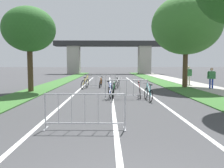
# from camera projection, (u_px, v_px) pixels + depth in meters

# --- Properties ---
(grass_verge_left) EXTENTS (2.04, 52.40, 0.05)m
(grass_verge_left) POSITION_uv_depth(u_px,v_px,m) (59.00, 82.00, 23.70)
(grass_verge_left) COLOR #386B2D
(grass_verge_left) RESTS_ON ground
(grass_verge_right) EXTENTS (2.04, 52.40, 0.05)m
(grass_verge_right) POSITION_uv_depth(u_px,v_px,m) (161.00, 82.00, 23.87)
(grass_verge_right) COLOR #386B2D
(grass_verge_right) RESTS_ON ground
(sidewalk_path_right) EXTENTS (2.40, 52.40, 0.08)m
(sidewalk_path_right) POSITION_uv_depth(u_px,v_px,m) (183.00, 82.00, 23.91)
(sidewalk_path_right) COLOR #ADA89E
(sidewalk_path_right) RESTS_ON ground
(lane_stripe_center) EXTENTS (0.14, 30.32, 0.01)m
(lane_stripe_center) POSITION_uv_depth(u_px,v_px,m) (111.00, 89.00, 17.53)
(lane_stripe_center) COLOR silver
(lane_stripe_center) RESTS_ON ground
(lane_stripe_right_lane) EXTENTS (0.14, 30.32, 0.01)m
(lane_stripe_right_lane) POSITION_uv_depth(u_px,v_px,m) (142.00, 89.00, 17.57)
(lane_stripe_right_lane) COLOR silver
(lane_stripe_right_lane) RESTS_ON ground
(lane_stripe_left_lane) EXTENTS (0.14, 30.32, 0.01)m
(lane_stripe_left_lane) POSITION_uv_depth(u_px,v_px,m) (80.00, 89.00, 17.49)
(lane_stripe_left_lane) COLOR silver
(lane_stripe_left_lane) RESTS_ON ground
(overpass_bridge) EXTENTS (21.23, 2.98, 6.33)m
(overpass_bridge) POSITION_uv_depth(u_px,v_px,m) (109.00, 52.00, 45.21)
(overpass_bridge) COLOR #2D2D30
(overpass_bridge) RESTS_ON ground
(tree_left_pine_near) EXTENTS (3.48, 3.48, 5.67)m
(tree_left_pine_near) POSITION_uv_depth(u_px,v_px,m) (29.00, 30.00, 15.30)
(tree_left_pine_near) COLOR #4C3823
(tree_left_pine_near) RESTS_ON ground
(tree_right_oak_near) EXTENTS (5.43, 5.43, 7.25)m
(tree_right_oak_near) POSITION_uv_depth(u_px,v_px,m) (186.00, 25.00, 18.13)
(tree_right_oak_near) COLOR #4C3823
(tree_right_oak_near) RESTS_ON ground
(crowd_barrier_nearest) EXTENTS (2.37, 0.52, 1.05)m
(crowd_barrier_nearest) POSITION_uv_depth(u_px,v_px,m) (85.00, 112.00, 6.62)
(crowd_barrier_nearest) COLOR #ADADB2
(crowd_barrier_nearest) RESTS_ON ground
(crowd_barrier_second) EXTENTS (2.36, 0.45, 1.05)m
(crowd_barrier_second) POSITION_uv_depth(u_px,v_px,m) (126.00, 89.00, 12.49)
(crowd_barrier_second) COLOR #ADADB2
(crowd_barrier_second) RESTS_ON ground
(crowd_barrier_third) EXTENTS (2.36, 0.48, 1.05)m
(crowd_barrier_third) POSITION_uv_depth(u_px,v_px,m) (101.00, 81.00, 18.31)
(crowd_barrier_third) COLOR #ADADB2
(crowd_barrier_third) RESTS_ON ground
(bicycle_red_0) EXTENTS (0.43, 1.69, 0.92)m
(bicycle_red_0) POSITION_uv_depth(u_px,v_px,m) (140.00, 91.00, 13.11)
(bicycle_red_0) COLOR black
(bicycle_red_0) RESTS_ON ground
(bicycle_green_1) EXTENTS (0.55, 1.66, 0.97)m
(bicycle_green_1) POSITION_uv_depth(u_px,v_px,m) (113.00, 93.00, 12.07)
(bicycle_green_1) COLOR black
(bicycle_green_1) RESTS_ON ground
(bicycle_orange_2) EXTENTS (0.44, 1.72, 0.89)m
(bicycle_orange_2) POSITION_uv_depth(u_px,v_px,m) (101.00, 83.00, 18.70)
(bicycle_orange_2) COLOR black
(bicycle_orange_2) RESTS_ON ground
(bicycle_yellow_3) EXTENTS (0.73, 1.71, 1.05)m
(bicycle_yellow_3) POSITION_uv_depth(u_px,v_px,m) (85.00, 83.00, 17.93)
(bicycle_yellow_3) COLOR black
(bicycle_yellow_3) RESTS_ON ground
(bicycle_blue_4) EXTENTS (0.47, 1.77, 0.98)m
(bicycle_blue_4) POSITION_uv_depth(u_px,v_px,m) (111.00, 91.00, 12.89)
(bicycle_blue_4) COLOR black
(bicycle_blue_4) RESTS_ON ground
(bicycle_teal_5) EXTENTS (0.54, 1.68, 0.89)m
(bicycle_teal_5) POSITION_uv_depth(u_px,v_px,m) (148.00, 94.00, 11.95)
(bicycle_teal_5) COLOR black
(bicycle_teal_5) RESTS_ON ground
(bicycle_white_6) EXTENTS (0.70, 1.63, 0.88)m
(bicycle_white_6) POSITION_uv_depth(u_px,v_px,m) (117.00, 84.00, 17.83)
(bicycle_white_6) COLOR black
(bicycle_white_6) RESTS_ON ground
(pedestrian_with_backpack) EXTENTS (0.62, 0.29, 1.70)m
(pedestrian_with_backpack) POSITION_uv_depth(u_px,v_px,m) (189.00, 74.00, 20.29)
(pedestrian_with_backpack) COLOR beige
(pedestrian_with_backpack) RESTS_ON ground
(pedestrian_pushing_bike) EXTENTS (0.57, 0.35, 1.61)m
(pedestrian_pushing_bike) POSITION_uv_depth(u_px,v_px,m) (211.00, 76.00, 17.07)
(pedestrian_pushing_bike) COLOR navy
(pedestrian_pushing_bike) RESTS_ON ground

